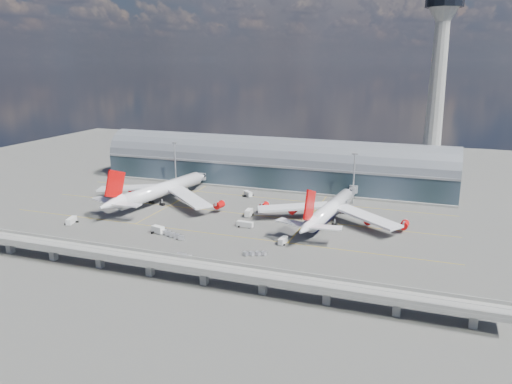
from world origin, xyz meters
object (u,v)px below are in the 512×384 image
(cargo_train_1, at_px, (172,235))
(service_truck_1, at_px, (158,230))
(floodlight_mast_left, at_px, (175,163))
(cargo_train_0, at_px, (184,256))
(service_truck_0, at_px, (71,221))
(service_truck_2, at_px, (245,224))
(service_truck_4, at_px, (249,213))
(cargo_train_2, at_px, (255,254))
(service_truck_3, at_px, (283,241))
(control_tower, at_px, (436,97))
(airliner_left, at_px, (159,191))
(service_truck_5, at_px, (248,194))
(floodlight_mast_right, at_px, (354,177))
(airliner_right, at_px, (329,211))

(cargo_train_1, bearing_deg, service_truck_1, 53.55)
(floodlight_mast_left, bearing_deg, cargo_train_0, -59.94)
(service_truck_0, height_order, service_truck_2, service_truck_0)
(service_truck_4, bearing_deg, cargo_train_2, -71.03)
(service_truck_1, bearing_deg, service_truck_3, -67.72)
(control_tower, xyz_separation_m, cargo_train_2, (-57.87, -109.90, -50.87))
(control_tower, bearing_deg, service_truck_1, -136.00)
(airliner_left, bearing_deg, service_truck_5, 46.88)
(service_truck_5, bearing_deg, floodlight_mast_left, 123.14)
(service_truck_0, height_order, service_truck_5, service_truck_0)
(service_truck_5, xyz_separation_m, cargo_train_2, (31.37, -76.36, -0.65))
(floodlight_mast_left, xyz_separation_m, service_truck_0, (-11.53, -74.36, -12.18))
(floodlight_mast_left, relative_size, floodlight_mast_right, 1.00)
(service_truck_3, relative_size, cargo_train_1, 0.42)
(floodlight_mast_right, bearing_deg, service_truck_4, -137.82)
(airliner_left, bearing_deg, service_truck_2, -9.80)
(service_truck_0, height_order, cargo_train_0, service_truck_0)
(floodlight_mast_left, bearing_deg, cargo_train_1, -62.51)
(cargo_train_0, height_order, cargo_train_1, cargo_train_1)
(floodlight_mast_right, distance_m, cargo_train_1, 97.29)
(service_truck_2, xyz_separation_m, service_truck_4, (-3.90, 15.22, 0.26))
(service_truck_3, bearing_deg, cargo_train_0, -131.35)
(airliner_right, relative_size, service_truck_1, 12.00)
(service_truck_5, bearing_deg, service_truck_0, -179.73)
(cargo_train_0, xyz_separation_m, cargo_train_1, (-14.99, 18.36, 0.15))
(airliner_right, xyz_separation_m, cargo_train_0, (-41.34, -57.50, -5.05))
(control_tower, distance_m, service_truck_5, 107.75)
(floodlight_mast_right, relative_size, service_truck_3, 4.61)
(airliner_right, distance_m, service_truck_4, 37.14)
(control_tower, xyz_separation_m, airliner_left, (-126.63, -61.18, -44.89))
(floodlight_mast_right, height_order, cargo_train_2, floodlight_mast_right)
(airliner_left, bearing_deg, airliner_right, 8.93)
(service_truck_2, height_order, service_truck_4, service_truck_4)
(service_truck_3, bearing_deg, service_truck_4, 138.12)
(cargo_train_1, bearing_deg, cargo_train_2, -122.60)
(airliner_right, xyz_separation_m, service_truck_4, (-36.82, -2.35, -4.21))
(service_truck_2, xyz_separation_m, cargo_train_1, (-23.41, -21.57, -0.43))
(airliner_left, xyz_separation_m, service_truck_4, (49.93, -4.59, -5.11))
(floodlight_mast_right, relative_size, airliner_left, 0.33)
(service_truck_5, bearing_deg, cargo_train_0, -134.71)
(control_tower, relative_size, cargo_train_2, 11.84)
(floodlight_mast_left, distance_m, cargo_train_2, 113.24)
(service_truck_3, bearing_deg, service_truck_5, 128.72)
(floodlight_mast_left, xyz_separation_m, service_truck_1, (30.92, -72.50, -12.04))
(service_truck_1, xyz_separation_m, cargo_train_2, (46.21, -9.41, -0.82))
(control_tower, xyz_separation_m, cargo_train_0, (-81.21, -120.93, -50.84))
(service_truck_3, distance_m, cargo_train_1, 45.34)
(control_tower, relative_size, airliner_right, 1.45)
(floodlight_mast_left, height_order, service_truck_3, floodlight_mast_left)
(service_truck_3, bearing_deg, service_truck_1, -166.55)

